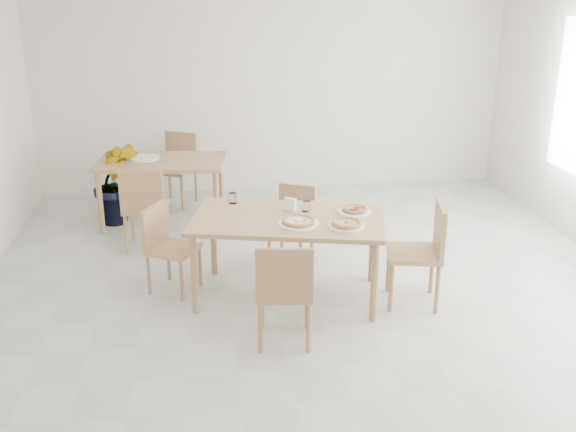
{
  "coord_description": "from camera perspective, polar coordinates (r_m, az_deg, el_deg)",
  "views": [
    {
      "loc": [
        -0.94,
        -5.1,
        2.76
      ],
      "look_at": [
        -0.22,
        0.3,
        0.76
      ],
      "focal_mm": 42.0,
      "sensor_mm": 36.0,
      "label": 1
    }
  ],
  "objects": [
    {
      "name": "plate_mushroom",
      "position": [
        5.63,
        0.9,
        -0.66
      ],
      "size": [
        0.35,
        0.35,
        0.02
      ],
      "primitive_type": "cylinder",
      "color": "white",
      "rests_on": "main_table"
    },
    {
      "name": "fork_a",
      "position": [
        5.99,
        -0.96,
        0.59
      ],
      "size": [
        0.02,
        0.17,
        0.01
      ],
      "primitive_type": "cube",
      "rotation": [
        0.0,
        0.0,
        -0.03
      ],
      "color": "silver",
      "rests_on": "main_table"
    },
    {
      "name": "fork_b",
      "position": [
        5.94,
        1.82,
        0.41
      ],
      "size": [
        0.09,
        0.15,
        0.01
      ],
      "primitive_type": "cube",
      "rotation": [
        0.0,
        0.0,
        -0.51
      ],
      "color": "silver",
      "rests_on": "main_table"
    },
    {
      "name": "plate_pepperoni",
      "position": [
        5.93,
        5.67,
        0.35
      ],
      "size": [
        0.3,
        0.3,
        0.02
      ],
      "primitive_type": "cylinder",
      "color": "white",
      "rests_on": "main_table"
    },
    {
      "name": "chair_back_n",
      "position": [
        8.47,
        -9.3,
        4.45
      ],
      "size": [
        0.58,
        0.58,
        0.87
      ],
      "rotation": [
        0.0,
        0.0,
        -0.47
      ],
      "color": "tan",
      "rests_on": "ground"
    },
    {
      "name": "chair_west",
      "position": [
        6.14,
        -10.3,
        -2.18
      ],
      "size": [
        0.53,
        0.53,
        0.79
      ],
      "rotation": [
        0.0,
        0.0,
        1.06
      ],
      "color": "tan",
      "rests_on": "ground"
    },
    {
      "name": "chair_back_s",
      "position": [
        7.03,
        -12.08,
        1.04
      ],
      "size": [
        0.47,
        0.47,
        0.89
      ],
      "rotation": [
        0.0,
        0.0,
        3.06
      ],
      "color": "tan",
      "rests_on": "ground"
    },
    {
      "name": "tumbler_b",
      "position": [
        6.16,
        -4.71,
        1.52
      ],
      "size": [
        0.07,
        0.07,
        0.1
      ],
      "primitive_type": "cylinder",
      "color": "white",
      "rests_on": "main_table"
    },
    {
      "name": "chair_east",
      "position": [
        5.88,
        11.48,
        -2.54
      ],
      "size": [
        0.54,
        0.54,
        0.91
      ],
      "rotation": [
        0.0,
        0.0,
        -1.79
      ],
      "color": "tan",
      "rests_on": "ground"
    },
    {
      "name": "napkin_holder",
      "position": [
        5.92,
        0.2,
        0.92
      ],
      "size": [
        0.12,
        0.11,
        0.13
      ],
      "rotation": [
        0.0,
        0.0,
        -0.62
      ],
      "color": "silver",
      "rests_on": "main_table"
    },
    {
      "name": "plate_margherita",
      "position": [
        5.6,
        4.95,
        -0.84
      ],
      "size": [
        0.31,
        0.31,
        0.02
      ],
      "primitive_type": "cylinder",
      "color": "white",
      "rests_on": "main_table"
    },
    {
      "name": "pizza_mushroom",
      "position": [
        5.62,
        0.9,
        -0.44
      ],
      "size": [
        0.34,
        0.34,
        0.03
      ],
      "rotation": [
        0.0,
        0.0,
        -0.25
      ],
      "color": "tan",
      "rests_on": "plate_mushroom"
    },
    {
      "name": "tumbler_a",
      "position": [
        5.93,
        1.58,
        0.83
      ],
      "size": [
        0.07,
        0.07,
        0.1
      ],
      "primitive_type": "cylinder",
      "color": "white",
      "rests_on": "main_table"
    },
    {
      "name": "potted_plant",
      "position": [
        7.89,
        -14.32,
        2.72
      ],
      "size": [
        0.53,
        0.43,
        0.96
      ],
      "primitive_type": "imported",
      "rotation": [
        0.0,
        0.0,
        -0.0
      ],
      "color": "#31691F",
      "rests_on": "ground"
    },
    {
      "name": "pizza_margherita",
      "position": [
        5.59,
        4.96,
        -0.63
      ],
      "size": [
        0.28,
        0.28,
        0.03
      ],
      "rotation": [
        0.0,
        0.0,
        -0.11
      ],
      "color": "tan",
      "rests_on": "plate_margherita"
    },
    {
      "name": "chair_south",
      "position": [
        5.11,
        -0.31,
        -6.05
      ],
      "size": [
        0.48,
        0.48,
        0.86
      ],
      "rotation": [
        0.0,
        0.0,
        3.01
      ],
      "color": "tan",
      "rests_on": "ground"
    },
    {
      "name": "main_table",
      "position": [
        5.83,
        0.0,
        -0.79
      ],
      "size": [
        1.81,
        1.28,
        0.75
      ],
      "rotation": [
        0.0,
        0.0,
        -0.23
      ],
      "color": "tan",
      "rests_on": "ground"
    },
    {
      "name": "chair_north",
      "position": [
        6.64,
        0.48,
        -0.24
      ],
      "size": [
        0.52,
        0.52,
        0.77
      ],
      "rotation": [
        0.0,
        0.0,
        -0.51
      ],
      "color": "tan",
      "rests_on": "ground"
    },
    {
      "name": "second_table",
      "position": [
        7.73,
        -10.65,
        4.04
      ],
      "size": [
        1.5,
        0.97,
        0.75
      ],
      "rotation": [
        0.0,
        0.0,
        -0.12
      ],
      "color": "tan",
      "rests_on": "ground"
    },
    {
      "name": "plate_empty",
      "position": [
        7.8,
        -12.03,
        4.83
      ],
      "size": [
        0.33,
        0.33,
        0.02
      ],
      "primitive_type": "cylinder",
      "color": "white",
      "rests_on": "second_table"
    },
    {
      "name": "pizza_pepperoni",
      "position": [
        5.93,
        5.68,
        0.56
      ],
      "size": [
        0.29,
        0.29,
        0.03
      ],
      "rotation": [
        0.0,
        0.0,
        -0.35
      ],
      "color": "tan",
      "rests_on": "plate_pepperoni"
    }
  ]
}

